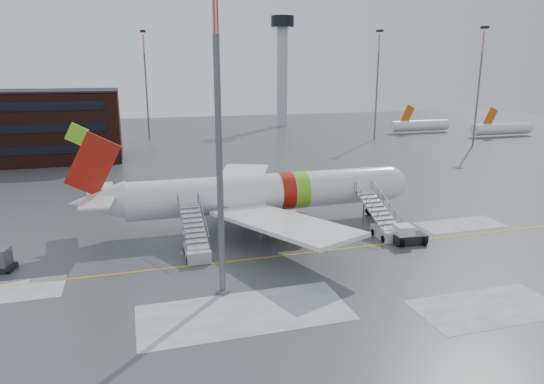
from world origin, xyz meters
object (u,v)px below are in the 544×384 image
object	(u,v)px
airstair_fwd	(383,225)
pushback_tug	(407,235)
airstair_aft	(196,244)
light_mast_near	(218,130)
airliner	(258,194)

from	to	relation	value
airstair_fwd	pushback_tug	xyz separation A→B (m)	(1.03, -2.57, -0.28)
airstair_fwd	airstair_aft	size ratio (longest dim) A/B	1.00
pushback_tug	light_mast_near	xyz separation A→B (m)	(-18.38, -5.38, 11.00)
airstair_fwd	light_mast_near	bearing A→B (deg)	-155.39
airstair_fwd	pushback_tug	size ratio (longest dim) A/B	2.39
airstair_aft	pushback_tug	size ratio (longest dim) A/B	2.39
airliner	pushback_tug	size ratio (longest dim) A/B	10.89
airliner	pushback_tug	bearing A→B (deg)	-37.37
airstair_aft	light_mast_near	xyz separation A→B (m)	(0.83, -7.95, 10.72)
airstair_aft	light_mast_near	world-z (taller)	light_mast_near
pushback_tug	airstair_aft	bearing A→B (deg)	172.39
light_mast_near	airstair_aft	bearing A→B (deg)	95.96
airstair_aft	airstair_fwd	bearing A→B (deg)	0.00
airstair_aft	light_mast_near	size ratio (longest dim) A/B	0.34
light_mast_near	airliner	bearing A→B (deg)	65.96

